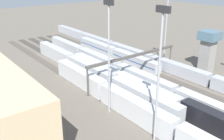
{
  "coord_description": "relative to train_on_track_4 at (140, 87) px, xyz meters",
  "views": [
    {
      "loc": [
        -58.35,
        50.99,
        32.18
      ],
      "look_at": [
        2.61,
        3.52,
        2.5
      ],
      "focal_mm": 40.89,
      "sensor_mm": 36.0,
      "label": 1
    }
  ],
  "objects": [
    {
      "name": "track_bed_2",
      "position": [
        12.01,
        -10.0,
        -2.04
      ],
      "size": [
        140.0,
        2.8,
        0.12
      ],
      "primitive_type": "cube",
      "color": "#3D3833",
      "rests_on": "ground_plane"
    },
    {
      "name": "track_bed_1",
      "position": [
        12.01,
        -15.0,
        -2.04
      ],
      "size": [
        140.0,
        2.8,
        0.12
      ],
      "primitive_type": "cube",
      "color": "#4C443D",
      "rests_on": "ground_plane"
    },
    {
      "name": "signal_gantry",
      "position": [
        7.99,
        -5.0,
        5.56
      ],
      "size": [
        0.7,
        35.0,
        8.8
      ],
      "color": "#4C4742",
      "rests_on": "ground_plane"
    },
    {
      "name": "track_bed_6",
      "position": [
        12.01,
        10.0,
        -2.04
      ],
      "size": [
        140.0,
        2.8,
        0.12
      ],
      "primitive_type": "cube",
      "color": "#4C443D",
      "rests_on": "ground_plane"
    },
    {
      "name": "ground_plane",
      "position": [
        12.01,
        -5.0,
        -2.1
      ],
      "size": [
        400.0,
        400.0,
        0.0
      ],
      "primitive_type": "plane",
      "color": "#60594F"
    },
    {
      "name": "light_mast_3",
      "position": [
        -2.48,
        12.71,
        15.07
      ],
      "size": [
        2.8,
        0.7,
        26.91
      ],
      "color": "#9EA0A5",
      "rests_on": "ground_plane"
    },
    {
      "name": "light_mast_1",
      "position": [
        -17.47,
        12.66,
        15.14
      ],
      "size": [
        2.8,
        0.7,
        27.03
      ],
      "color": "#9EA0A5",
      "rests_on": "ground_plane"
    },
    {
      "name": "train_on_track_4",
      "position": [
        0.0,
        0.0,
        0.0
      ],
      "size": [
        66.4,
        3.06,
        4.4
      ],
      "color": "black",
      "rests_on": "ground_plane"
    },
    {
      "name": "train_on_track_5",
      "position": [
        17.63,
        5.0,
        0.52
      ],
      "size": [
        71.4,
        3.0,
        5.0
      ],
      "color": "#B7BABF",
      "rests_on": "ground_plane"
    },
    {
      "name": "track_bed_4",
      "position": [
        12.01,
        0.0,
        -2.04
      ],
      "size": [
        140.0,
        2.8,
        0.12
      ],
      "primitive_type": "cube",
      "color": "#3D3833",
      "rests_on": "ground_plane"
    },
    {
      "name": "track_bed_3",
      "position": [
        12.01,
        -5.0,
        -2.04
      ],
      "size": [
        140.0,
        2.8,
        0.12
      ],
      "primitive_type": "cube",
      "color": "#3D3833",
      "rests_on": "ground_plane"
    },
    {
      "name": "train_on_track_3",
      "position": [
        4.74,
        -5.0,
        -0.02
      ],
      "size": [
        114.8,
        3.0,
        4.4
      ],
      "color": "black",
      "rests_on": "ground_plane"
    },
    {
      "name": "train_on_track_0",
      "position": [
        15.92,
        -20.0,
        -0.03
      ],
      "size": [
        139.0,
        3.0,
        4.4
      ],
      "color": "black",
      "rests_on": "ground_plane"
    },
    {
      "name": "train_on_track_6",
      "position": [
        -8.83,
        10.0,
        0.52
      ],
      "size": [
        71.4,
        3.0,
        5.0
      ],
      "color": "silver",
      "rests_on": "ground_plane"
    },
    {
      "name": "track_bed_5",
      "position": [
        12.01,
        5.0,
        -2.04
      ],
      "size": [
        140.0,
        2.8,
        0.12
      ],
      "primitive_type": "cube",
      "color": "#3D3833",
      "rests_on": "ground_plane"
    },
    {
      "name": "train_on_track_1",
      "position": [
        30.33,
        -15.0,
        -0.08
      ],
      "size": [
        47.2,
        3.06,
        3.8
      ],
      "color": "#B7BABF",
      "rests_on": "ground_plane"
    },
    {
      "name": "light_mast_2",
      "position": [
        11.23,
        -22.56,
        14.64
      ],
      "size": [
        2.8,
        0.7,
        26.12
      ],
      "color": "#9EA0A5",
      "rests_on": "ground_plane"
    },
    {
      "name": "control_tower",
      "position": [
        -0.72,
        -30.85,
        6.1
      ],
      "size": [
        6.0,
        6.0,
        14.07
      ],
      "color": "gray",
      "rests_on": "ground_plane"
    },
    {
      "name": "track_bed_0",
      "position": [
        12.01,
        -20.0,
        -2.04
      ],
      "size": [
        140.0,
        2.8,
        0.12
      ],
      "primitive_type": "cube",
      "color": "#3D3833",
      "rests_on": "ground_plane"
    }
  ]
}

